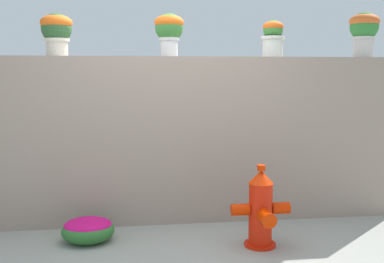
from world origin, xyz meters
The scene contains 8 objects.
ground_plane centered at (0.00, 0.00, 0.00)m, with size 24.00×24.00×0.00m, color gray.
stone_wall centered at (0.00, 0.97, 0.89)m, with size 5.08×0.42×1.77m, color gray.
potted_plant_1 centered at (-1.15, 0.99, 2.04)m, with size 0.33×0.33×0.44m.
potted_plant_2 centered at (0.01, 0.93, 2.06)m, with size 0.31×0.31×0.45m.
potted_plant_3 centered at (1.14, 0.95, 2.00)m, with size 0.26×0.26×0.40m.
potted_plant_4 centered at (2.20, 0.97, 2.09)m, with size 0.33×0.33×0.50m.
fire_hydrant centered at (0.77, 0.00, 0.34)m, with size 0.55×0.44×0.77m.
flower_bush_left centered at (-0.83, 0.35, 0.13)m, with size 0.50×0.45×0.24m.
Camera 1 is at (-0.44, -4.14, 1.60)m, focal length 44.58 mm.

